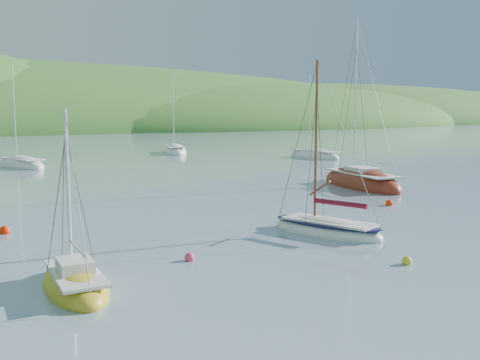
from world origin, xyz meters
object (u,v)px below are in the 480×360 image
distant_sloop_b (175,152)px  distant_sloop_d (314,157)px  sailboat_yellow (75,284)px  daysailer_white (327,229)px  distant_sloop_a (21,165)px  sloop_red (361,183)px

distant_sloop_b → distant_sloop_d: 19.50m
sailboat_yellow → distant_sloop_b: size_ratio=0.53×
distant_sloop_b → distant_sloop_d: bearing=-36.3°
daysailer_white → distant_sloop_a: (-6.74, 39.34, -0.02)m
daysailer_white → sailboat_yellow: (-12.10, -1.75, -0.04)m
daysailer_white → sailboat_yellow: size_ratio=1.37×
sloop_red → distant_sloop_d: (13.10, 21.33, -0.06)m
distant_sloop_b → distant_sloop_a: bearing=-139.8°
daysailer_white → sloop_red: 16.51m
distant_sloop_a → daysailer_white: bearing=-96.7°
daysailer_white → distant_sloop_d: bearing=32.3°
distant_sloop_a → distant_sloop_b: 22.79m
daysailer_white → distant_sloop_b: bearing=54.3°
sailboat_yellow → distant_sloop_a: bearing=86.2°
sloop_red → distant_sloop_a: sloop_red is taller
distant_sloop_a → distant_sloop_b: bearing=5.6°
daysailer_white → sloop_red: size_ratio=0.64×
distant_sloop_a → distant_sloop_d: bearing=-29.2°
sailboat_yellow → distant_sloop_d: 50.68m
distant_sloop_a → sloop_red: bearing=-72.4°
sloop_red → sailboat_yellow: bearing=-141.7°
sailboat_yellow → distant_sloop_d: (37.83, 33.72, 0.02)m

